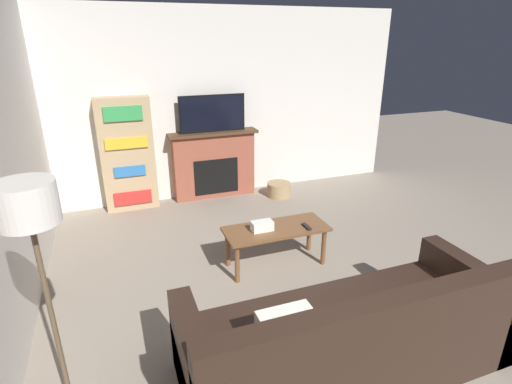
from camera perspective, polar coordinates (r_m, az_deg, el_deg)
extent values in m
cube|color=silver|center=(6.01, -5.36, 12.21)|extent=(5.71, 0.06, 2.70)
cube|color=silver|center=(3.70, -32.67, 3.07)|extent=(0.06, 5.45, 2.70)
cube|color=brown|center=(6.04, -6.00, 3.77)|extent=(1.21, 0.22, 0.96)
cube|color=black|center=(5.98, -5.67, 2.21)|extent=(0.67, 0.01, 0.53)
cube|color=#4C331E|center=(5.89, -6.14, 8.37)|extent=(1.31, 0.28, 0.04)
cube|color=black|center=(5.84, -6.25, 11.09)|extent=(0.96, 0.03, 0.53)
cube|color=black|center=(5.82, -6.22, 11.07)|extent=(0.92, 0.01, 0.49)
cube|color=black|center=(3.19, 12.57, -20.21)|extent=(2.38, 0.91, 0.42)
cube|color=black|center=(2.69, 17.79, -18.07)|extent=(2.38, 0.16, 0.43)
cube|color=black|center=(2.79, -8.75, -23.99)|extent=(0.16, 0.91, 0.65)
cube|color=black|center=(3.75, 27.55, -13.11)|extent=(0.16, 0.91, 0.65)
cube|color=silver|center=(2.69, 4.10, -18.99)|extent=(0.36, 0.14, 0.28)
cube|color=brown|center=(4.18, 2.89, -5.30)|extent=(1.09, 0.45, 0.03)
cylinder|color=brown|center=(4.00, -2.71, -10.22)|extent=(0.05, 0.05, 0.41)
cylinder|color=brown|center=(4.35, 9.63, -7.75)|extent=(0.05, 0.05, 0.41)
cylinder|color=brown|center=(4.27, -4.08, -8.03)|extent=(0.05, 0.05, 0.41)
cylinder|color=brown|center=(4.60, 7.60, -5.90)|extent=(0.05, 0.05, 0.41)
cube|color=white|center=(4.09, 0.88, -4.86)|extent=(0.22, 0.12, 0.10)
cube|color=black|center=(4.20, 7.25, -4.92)|extent=(0.04, 0.15, 0.02)
cube|color=tan|center=(5.78, -17.88, 5.10)|extent=(0.71, 0.26, 1.56)
cube|color=red|center=(5.82, -17.14, -0.80)|extent=(0.50, 0.03, 0.18)
cube|color=#2D70B7|center=(5.69, -17.57, 2.84)|extent=(0.41, 0.03, 0.14)
cube|color=gold|center=(5.59, -18.01, 6.64)|extent=(0.55, 0.03, 0.14)
cube|color=green|center=(5.51, -18.48, 10.56)|extent=(0.49, 0.03, 0.19)
cylinder|color=brown|center=(2.65, -26.71, -17.44)|extent=(0.03, 0.03, 1.42)
cylinder|color=silver|center=(2.28, -29.99, -1.37)|extent=(0.30, 0.30, 0.22)
cylinder|color=tan|center=(6.12, 3.29, 0.36)|extent=(0.36, 0.36, 0.21)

